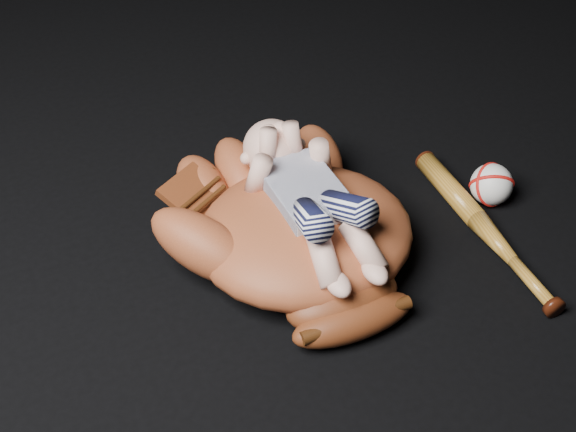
{
  "coord_description": "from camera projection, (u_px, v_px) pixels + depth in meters",
  "views": [
    {
      "loc": [
        -0.58,
        -0.84,
        0.98
      ],
      "look_at": [
        -0.15,
        0.1,
        0.09
      ],
      "focal_mm": 50.0,
      "sensor_mm": 36.0,
      "label": 1
    }
  ],
  "objects": [
    {
      "name": "baseball_glove",
      "position": [
        305.0,
        225.0,
        1.36
      ],
      "size": [
        0.47,
        0.54,
        0.17
      ],
      "primitive_type": null,
      "rotation": [
        0.0,
        0.0,
        -0.01
      ],
      "color": "maroon",
      "rests_on": "ground"
    },
    {
      "name": "newborn_baby",
      "position": [
        313.0,
        198.0,
        1.32
      ],
      "size": [
        0.19,
        0.4,
        0.16
      ],
      "primitive_type": null,
      "rotation": [
        0.0,
        0.0,
        -0.01
      ],
      "color": "#DFA690",
      "rests_on": "baseball_glove"
    },
    {
      "name": "baseball_bat",
      "position": [
        484.0,
        228.0,
        1.45
      ],
      "size": [
        0.06,
        0.44,
        0.04
      ],
      "primitive_type": null,
      "rotation": [
        0.0,
        0.0,
        -0.06
      ],
      "color": "#9E671E",
      "rests_on": "ground"
    },
    {
      "name": "baseball",
      "position": [
        492.0,
        185.0,
        1.51
      ],
      "size": [
        0.09,
        0.09,
        0.08
      ],
      "primitive_type": "sphere",
      "rotation": [
        0.0,
        0.0,
        -0.13
      ],
      "color": "silver",
      "rests_on": "ground"
    }
  ]
}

